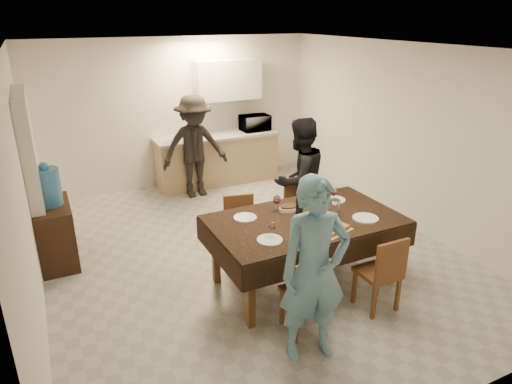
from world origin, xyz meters
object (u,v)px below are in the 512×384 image
water_jug (47,187)px  person_near (314,271)px  savoury_tart (332,228)px  microwave (255,123)px  person_kitchen (195,147)px  dining_table (305,222)px  person_far (299,180)px  console (56,234)px  water_pitcher (334,207)px  wine_bottle (300,204)px

water_jug → person_near: size_ratio=0.26×
water_jug → savoury_tart: bearing=-39.0°
microwave → person_kitchen: (-1.34, -0.45, -0.19)m
person_near → person_kitchen: bearing=95.9°
dining_table → person_far: (0.55, 1.05, 0.07)m
console → water_pitcher: bearing=-32.0°
console → savoury_tart: 3.43m
wine_bottle → person_near: (-0.50, -1.10, -0.12)m
wine_bottle → person_far: (0.60, 1.00, -0.14)m
console → wine_bottle: wine_bottle is taller
savoury_tart → microwave: bearing=75.8°
water_pitcher → console: bearing=148.0°
console → water_jug: 0.62m
microwave → water_pitcher: bearing=78.3°
person_far → savoury_tart: bearing=59.4°
water_jug → savoury_tart: water_jug is taller
water_pitcher → savoury_tart: water_pitcher is taller
water_pitcher → savoury_tart: 0.42m
wine_bottle → person_far: size_ratio=0.19×
wine_bottle → microwave: 3.76m
person_far → dining_table: bearing=49.2°
water_jug → person_kitchen: (2.32, 1.41, -0.15)m
console → microwave: bearing=27.0°
water_pitcher → person_far: 1.12m
dining_table → person_kitchen: 3.18m
water_pitcher → person_far: size_ratio=0.11×
water_jug → savoury_tart: 3.40m
water_pitcher → savoury_tart: size_ratio=0.48×
dining_table → person_kitchen: bearing=93.5°
water_pitcher → savoury_tart: bearing=-127.1°
person_kitchen → microwave: bearing=18.6°
water_jug → person_kitchen: 2.72m
savoury_tart → person_far: size_ratio=0.22×
console → person_near: person_near is taller
water_pitcher → person_kitchen: person_kitchen is taller
microwave → savoury_tart: bearing=75.8°
console → person_kitchen: size_ratio=0.49×
water_jug → wine_bottle: 3.02m
person_far → water_jug: bearing=-26.1°
console → person_far: (3.09, -0.71, 0.46)m
console → wine_bottle: size_ratio=2.57×
dining_table → person_far: bearing=61.8°
console → person_far: person_far is taller
dining_table → console: 3.12m
water_pitcher → person_near: size_ratio=0.10×
person_near → dining_table: bearing=72.7°
wine_bottle → water_pitcher: (0.40, -0.10, -0.07)m
console → microwave: 4.16m
water_pitcher → person_kitchen: bearing=100.1°
console → dining_table: bearing=-34.7°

